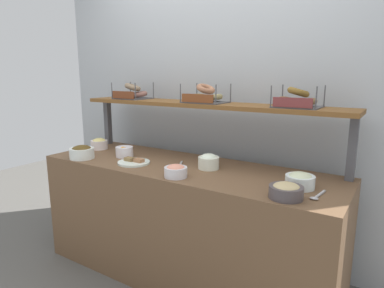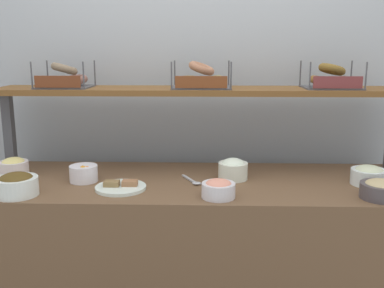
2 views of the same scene
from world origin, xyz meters
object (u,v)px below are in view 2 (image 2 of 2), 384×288
object	(u,v)px
bowl_cream_cheese	(233,169)
bagel_basket_everything	(201,79)
serving_plate_white	(121,187)
bagel_basket_cinnamon_raisin	(331,79)
bowl_lox_spread	(218,189)
bowl_egg_salad	(14,167)
serving_spoon_by_edge	(193,181)
bagel_basket_poppy	(64,79)
bowl_scallion_spread	(369,175)
bowl_chocolate_spread	(16,184)
bowl_fruit_salad	(84,173)
bowl_hummus	(381,189)

from	to	relation	value
bowl_cream_cheese	bagel_basket_everything	world-z (taller)	bagel_basket_everything
serving_plate_white	bagel_basket_cinnamon_raisin	distance (m)	1.21
bowl_lox_spread	bowl_egg_salad	bearing A→B (deg)	163.55
serving_spoon_by_edge	bagel_basket_poppy	bearing A→B (deg)	156.87
bowl_egg_salad	serving_plate_white	world-z (taller)	bowl_egg_salad
bowl_scallion_spread	bagel_basket_cinnamon_raisin	xyz separation A→B (m)	(-0.12, 0.30, 0.43)
bowl_scallion_spread	bagel_basket_poppy	xyz separation A→B (m)	(-1.53, 0.30, 0.43)
bowl_chocolate_spread	serving_spoon_by_edge	xyz separation A→B (m)	(0.77, 0.21, -0.04)
bowl_cream_cheese	bagel_basket_poppy	bearing A→B (deg)	165.56
bowl_cream_cheese	serving_spoon_by_edge	xyz separation A→B (m)	(-0.20, -0.07, -0.04)
bowl_egg_salad	serving_spoon_by_edge	world-z (taller)	bowl_egg_salad
serving_plate_white	bagel_basket_cinnamon_raisin	world-z (taller)	bagel_basket_cinnamon_raisin
bagel_basket_poppy	bowl_egg_salad	bearing A→B (deg)	-137.10
bowl_cream_cheese	bowl_scallion_spread	distance (m)	0.64
bowl_fruit_salad	bagel_basket_poppy	distance (m)	0.55
bowl_lox_spread	bowl_cream_cheese	size ratio (longest dim) A/B	1.01
bowl_cream_cheese	bagel_basket_cinnamon_raisin	size ratio (longest dim) A/B	0.51
bowl_chocolate_spread	bagel_basket_cinnamon_raisin	distance (m)	1.62
bowl_chocolate_spread	bowl_egg_salad	bearing A→B (deg)	115.20
bowl_lox_spread	bowl_fruit_salad	xyz separation A→B (m)	(-0.65, 0.22, 0.00)
serving_spoon_by_edge	bagel_basket_everything	world-z (taller)	bagel_basket_everything
bowl_chocolate_spread	serving_plate_white	xyz separation A→B (m)	(0.44, 0.10, -0.04)
bowl_fruit_salad	bowl_egg_salad	distance (m)	0.39
bowl_chocolate_spread	bagel_basket_everything	size ratio (longest dim) A/B	0.60
bowl_cream_cheese	serving_plate_white	world-z (taller)	bowl_cream_cheese
bowl_chocolate_spread	bowl_cream_cheese	bearing A→B (deg)	16.25
serving_spoon_by_edge	bagel_basket_cinnamon_raisin	distance (m)	0.90
bagel_basket_everything	bowl_egg_salad	bearing A→B (deg)	-168.01
bowl_cream_cheese	bowl_egg_salad	bearing A→B (deg)	178.79
bagel_basket_everything	serving_plate_white	bearing A→B (deg)	-132.09
bowl_cream_cheese	serving_spoon_by_edge	world-z (taller)	bowl_cream_cheese
bagel_basket_poppy	bagel_basket_everything	distance (m)	0.73
bowl_chocolate_spread	bagel_basket_everything	bearing A→B (deg)	32.20
serving_plate_white	bagel_basket_poppy	xyz separation A→B (m)	(-0.36, 0.41, 0.47)
bowl_fruit_salad	bagel_basket_cinnamon_raisin	size ratio (longest dim) A/B	0.47
bowl_chocolate_spread	bowl_hummus	xyz separation A→B (m)	(1.59, 0.01, -0.01)
serving_plate_white	bagel_basket_everything	bearing A→B (deg)	47.91
bowl_lox_spread	bowl_fruit_salad	world-z (taller)	bowl_fruit_salad
bowl_hummus	bagel_basket_cinnamon_raisin	world-z (taller)	bagel_basket_cinnamon_raisin
bowl_cream_cheese	bowl_egg_salad	size ratio (longest dim) A/B	1.00
bowl_hummus	bagel_basket_poppy	size ratio (longest dim) A/B	0.65
bowl_lox_spread	bowl_chocolate_spread	bearing A→B (deg)	-179.94
bowl_chocolate_spread	bowl_egg_salad	size ratio (longest dim) A/B	1.29
bowl_cream_cheese	bowl_chocolate_spread	bearing A→B (deg)	-163.75
bowl_cream_cheese	bowl_hummus	world-z (taller)	bowl_cream_cheese
bowl_cream_cheese	bowl_egg_salad	xyz separation A→B (m)	(-1.11, 0.02, -0.01)
serving_plate_white	serving_spoon_by_edge	distance (m)	0.35
bowl_scallion_spread	serving_spoon_by_edge	size ratio (longest dim) A/B	1.03
bowl_egg_salad	serving_plate_white	bearing A→B (deg)	-19.07
bowl_egg_salad	bowl_hummus	world-z (taller)	bowl_egg_salad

